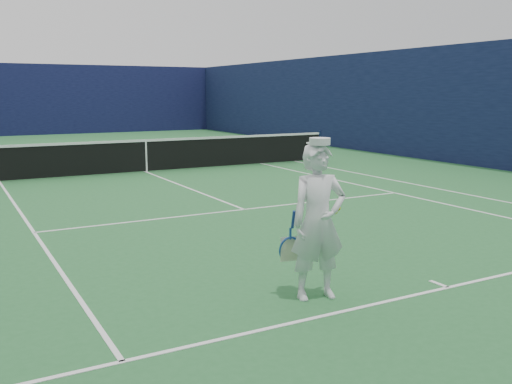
{
  "coord_description": "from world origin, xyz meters",
  "views": [
    {
      "loc": [
        -5.37,
        -16.67,
        2.4
      ],
      "look_at": [
        -1.63,
        -9.87,
        1.04
      ],
      "focal_mm": 40.0,
      "sensor_mm": 36.0,
      "label": 1
    }
  ],
  "objects": [
    {
      "name": "windscreen_fence",
      "position": [
        0.0,
        0.0,
        2.0
      ],
      "size": [
        20.12,
        36.12,
        4.0
      ],
      "color": "#10123A",
      "rests_on": "ground"
    },
    {
      "name": "court_markings",
      "position": [
        0.0,
        0.0,
        0.0
      ],
      "size": [
        11.03,
        23.83,
        0.01
      ],
      "color": "white",
      "rests_on": "ground"
    },
    {
      "name": "tennis_net",
      "position": [
        0.0,
        0.0,
        0.55
      ],
      "size": [
        12.88,
        0.09,
        1.07
      ],
      "color": "#141E4C",
      "rests_on": "ground"
    },
    {
      "name": "ground",
      "position": [
        0.0,
        0.0,
        0.0
      ],
      "size": [
        80.0,
        80.0,
        0.0
      ],
      "primitive_type": "plane",
      "color": "#266531",
      "rests_on": "ground"
    },
    {
      "name": "tennis_player",
      "position": [
        -1.63,
        -11.37,
        0.92
      ],
      "size": [
        0.76,
        0.61,
        1.9
      ],
      "rotation": [
        0.0,
        0.0,
        -0.2
      ],
      "color": "white",
      "rests_on": "ground"
    }
  ]
}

